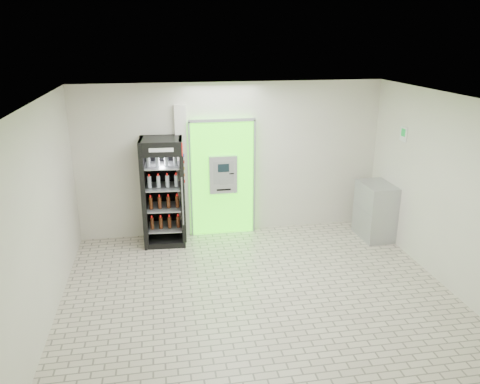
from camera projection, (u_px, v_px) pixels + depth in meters
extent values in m
plane|color=beige|center=(257.00, 291.00, 7.35)|extent=(6.00, 6.00, 0.00)
plane|color=silver|center=(232.00, 159.00, 9.20)|extent=(6.00, 0.00, 6.00)
plane|color=silver|center=(312.00, 288.00, 4.54)|extent=(6.00, 0.00, 6.00)
plane|color=silver|center=(44.00, 215.00, 6.38)|extent=(0.00, 5.00, 5.00)
plane|color=silver|center=(444.00, 191.00, 7.36)|extent=(0.00, 5.00, 5.00)
plane|color=white|center=(260.00, 99.00, 6.39)|extent=(6.00, 6.00, 0.00)
cube|color=#3BE715|center=(222.00, 178.00, 9.22)|extent=(1.20, 0.12, 2.30)
cube|color=gray|center=(222.00, 120.00, 8.78)|extent=(1.28, 0.04, 0.06)
cube|color=gray|center=(191.00, 181.00, 9.05)|extent=(0.04, 0.04, 2.30)
cube|color=gray|center=(254.00, 177.00, 9.26)|extent=(0.04, 0.04, 2.30)
cube|color=black|center=(228.00, 209.00, 9.39)|extent=(0.62, 0.01, 0.67)
cube|color=black|center=(204.00, 138.00, 8.85)|extent=(0.22, 0.01, 0.18)
cube|color=#A1A3A8|center=(223.00, 175.00, 9.08)|extent=(0.55, 0.12, 0.75)
cube|color=black|center=(223.00, 168.00, 8.97)|extent=(0.22, 0.01, 0.16)
cube|color=gray|center=(224.00, 182.00, 9.06)|extent=(0.16, 0.01, 0.12)
cube|color=black|center=(232.00, 174.00, 9.04)|extent=(0.09, 0.01, 0.02)
cube|color=black|center=(224.00, 190.00, 9.12)|extent=(0.28, 0.01, 0.03)
cube|color=silver|center=(182.00, 172.00, 9.06)|extent=(0.22, 0.10, 2.60)
cube|color=#193FB2|center=(182.00, 155.00, 8.90)|extent=(0.09, 0.01, 0.06)
cube|color=red|center=(182.00, 162.00, 8.94)|extent=(0.09, 0.01, 0.06)
cube|color=yellow|center=(182.00, 169.00, 8.98)|extent=(0.09, 0.01, 0.06)
cube|color=orange|center=(183.00, 175.00, 9.02)|extent=(0.09, 0.01, 0.06)
cube|color=red|center=(183.00, 181.00, 9.06)|extent=(0.09, 0.01, 0.06)
cube|color=black|center=(163.00, 192.00, 8.80)|extent=(0.81, 0.75, 2.05)
cube|color=black|center=(163.00, 187.00, 9.10)|extent=(0.77, 0.10, 2.05)
cube|color=#B60D09|center=(161.00, 150.00, 8.19)|extent=(0.75, 0.06, 0.24)
cube|color=white|center=(161.00, 150.00, 8.19)|extent=(0.43, 0.03, 0.07)
cube|color=black|center=(166.00, 239.00, 9.11)|extent=(0.81, 0.75, 0.10)
cylinder|color=gray|center=(182.00, 201.00, 8.54)|extent=(0.03, 0.03, 0.92)
cube|color=gray|center=(165.00, 227.00, 9.03)|extent=(0.68, 0.64, 0.02)
cube|color=gray|center=(164.00, 207.00, 8.90)|extent=(0.68, 0.64, 0.02)
cube|color=gray|center=(163.00, 187.00, 8.77)|extent=(0.68, 0.64, 0.02)
cube|color=gray|center=(162.00, 166.00, 8.64)|extent=(0.68, 0.64, 0.02)
cube|color=#A1A3A8|center=(375.00, 211.00, 9.17)|extent=(0.57, 0.84, 1.10)
cube|color=gray|center=(362.00, 209.00, 9.11)|extent=(0.02, 0.81, 0.01)
cube|color=white|center=(404.00, 134.00, 8.47)|extent=(0.02, 0.22, 0.26)
cube|color=#0D9332|center=(403.00, 133.00, 8.46)|extent=(0.00, 0.14, 0.14)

